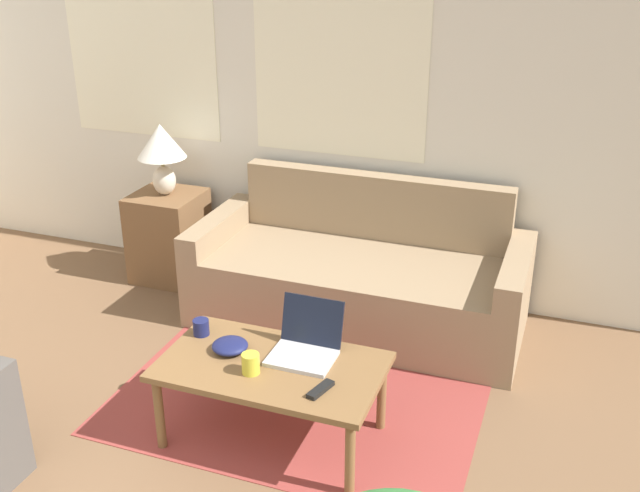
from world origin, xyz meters
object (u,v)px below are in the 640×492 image
(couch, at_px, (360,279))
(tv_remote, at_px, (321,389))
(laptop, at_px, (306,344))
(coffee_table, at_px, (272,372))
(table_lamp, at_px, (161,148))
(cup_yellow, at_px, (201,327))
(cup_navy, at_px, (251,364))
(snack_bowl, at_px, (230,346))

(couch, distance_m, tv_remote, 1.41)
(couch, distance_m, laptop, 1.14)
(coffee_table, height_order, laptop, laptop)
(table_lamp, xyz_separation_m, laptop, (1.46, -1.23, -0.45))
(couch, xyz_separation_m, tv_remote, (0.25, -1.38, 0.15))
(laptop, xyz_separation_m, cup_yellow, (-0.54, -0.01, -0.02))
(couch, relative_size, laptop, 6.60)
(table_lamp, bearing_deg, coffee_table, -45.41)
(table_lamp, height_order, laptop, table_lamp)
(table_lamp, distance_m, tv_remote, 2.27)
(laptop, relative_size, cup_navy, 3.11)
(cup_yellow, bearing_deg, table_lamp, 126.63)
(couch, height_order, cup_navy, couch)
(couch, height_order, cup_yellow, couch)
(table_lamp, xyz_separation_m, snack_bowl, (1.12, -1.33, -0.48))
(couch, xyz_separation_m, coffee_table, (-0.04, -1.25, 0.10))
(coffee_table, height_order, tv_remote, tv_remote)
(cup_navy, distance_m, tv_remote, 0.34)
(table_lamp, relative_size, snack_bowl, 2.77)
(couch, xyz_separation_m, laptop, (0.08, -1.12, 0.20))
(table_lamp, distance_m, cup_navy, 2.00)
(cup_yellow, height_order, snack_bowl, cup_yellow)
(laptop, distance_m, tv_remote, 0.31)
(table_lamp, height_order, cup_navy, table_lamp)
(table_lamp, bearing_deg, cup_yellow, -53.37)
(table_lamp, distance_m, cup_yellow, 1.62)
(snack_bowl, bearing_deg, table_lamp, 130.15)
(laptop, bearing_deg, snack_bowl, -164.47)
(coffee_table, bearing_deg, table_lamp, 134.59)
(snack_bowl, relative_size, tv_remote, 1.08)
(cup_yellow, relative_size, tv_remote, 0.50)
(table_lamp, relative_size, cup_navy, 4.94)
(coffee_table, height_order, cup_yellow, cup_yellow)
(table_lamp, height_order, snack_bowl, table_lamp)
(laptop, bearing_deg, cup_navy, -127.03)
(couch, distance_m, cup_yellow, 1.23)
(couch, distance_m, snack_bowl, 1.26)
(table_lamp, bearing_deg, cup_navy, -48.59)
(coffee_table, xyz_separation_m, laptop, (0.12, 0.13, 0.10))
(snack_bowl, bearing_deg, cup_navy, -38.34)
(couch, bearing_deg, cup_yellow, -112.21)
(cup_yellow, bearing_deg, snack_bowl, -23.91)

